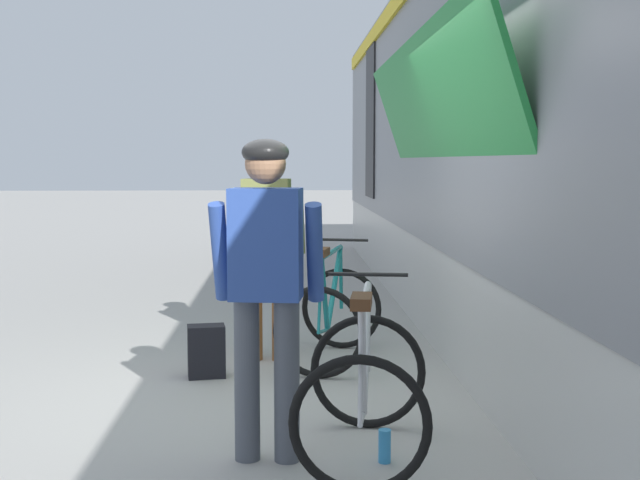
% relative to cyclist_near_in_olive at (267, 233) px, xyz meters
% --- Properties ---
extents(ground_plane, '(80.00, 80.00, 0.00)m').
position_rel_cyclist_near_in_olive_xyz_m(ground_plane, '(0.17, -1.20, -1.05)').
color(ground_plane, '#A09E99').
extents(cyclist_near_in_olive, '(0.64, 0.36, 1.76)m').
position_rel_cyclist_near_in_olive_xyz_m(cyclist_near_in_olive, '(0.00, 0.00, 0.00)').
color(cyclist_near_in_olive, '#935B2D').
rests_on(cyclist_near_in_olive, ground).
extents(cyclist_far_in_blue, '(0.64, 0.36, 1.76)m').
position_rel_cyclist_near_in_olive_xyz_m(cyclist_far_in_blue, '(0.05, -2.26, 0.00)').
color(cyclist_far_in_blue, '#4C515B').
rests_on(cyclist_far_in_blue, ground).
extents(bicycle_near_teal, '(0.94, 1.21, 0.99)m').
position_rel_cyclist_near_in_olive_xyz_m(bicycle_near_teal, '(0.52, -0.12, -0.65)').
color(bicycle_near_teal, black).
rests_on(bicycle_near_teal, ground).
extents(bicycle_far_silver, '(0.85, 1.16, 0.99)m').
position_rel_cyclist_near_in_olive_xyz_m(bicycle_far_silver, '(0.58, -2.26, -0.65)').
color(bicycle_far_silver, black).
rests_on(bicycle_far_silver, ground).
extents(backpack_on_platform, '(0.30, 0.22, 0.40)m').
position_rel_cyclist_near_in_olive_xyz_m(backpack_on_platform, '(-0.45, -0.52, -0.85)').
color(backpack_on_platform, black).
rests_on(backpack_on_platform, ground).
extents(water_bottle_near_the_bikes, '(0.07, 0.07, 0.18)m').
position_rel_cyclist_near_in_olive_xyz_m(water_bottle_near_the_bikes, '(0.69, -2.33, -0.96)').
color(water_bottle_near_the_bikes, '#338CCC').
rests_on(water_bottle_near_the_bikes, ground).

